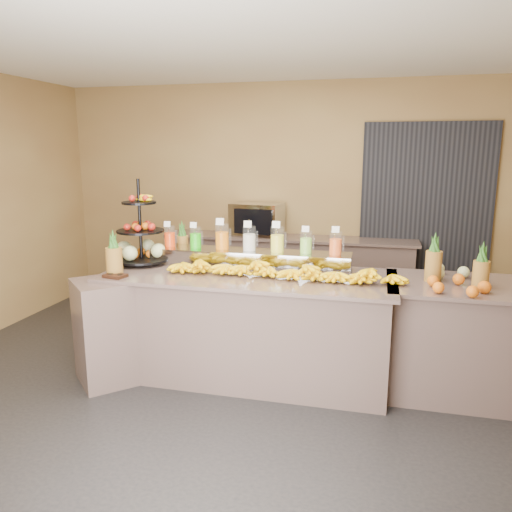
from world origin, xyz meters
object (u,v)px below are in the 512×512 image
at_px(condiment_caddy, 115,276).
at_px(right_fruit_pile, 455,277).
at_px(pitcher_tray, 249,258).
at_px(fruit_stand, 144,242).
at_px(oven_warmer, 257,219).
at_px(banana_heap, 281,269).

bearing_deg(condiment_caddy, right_fruit_pile, 7.51).
height_order(pitcher_tray, fruit_stand, fruit_stand).
xyz_separation_m(pitcher_tray, fruit_stand, (-0.99, -0.11, 0.13)).
relative_size(pitcher_tray, oven_warmer, 3.05).
height_order(pitcher_tray, condiment_caddy, pitcher_tray).
relative_size(banana_heap, condiment_caddy, 11.67).
distance_m(condiment_caddy, oven_warmer, 2.43).
height_order(fruit_stand, right_fruit_pile, fruit_stand).
relative_size(banana_heap, fruit_stand, 2.57).
height_order(pitcher_tray, right_fruit_pile, right_fruit_pile).
xyz_separation_m(banana_heap, fruit_stand, (-1.35, 0.19, 0.14)).
bearing_deg(pitcher_tray, oven_warmer, 101.38).
bearing_deg(right_fruit_pile, pitcher_tray, 170.10).
height_order(banana_heap, right_fruit_pile, right_fruit_pile).
distance_m(pitcher_tray, right_fruit_pile, 1.76).
distance_m(banana_heap, right_fruit_pile, 1.38).
relative_size(pitcher_tray, condiment_caddy, 10.58).
relative_size(pitcher_tray, banana_heap, 0.91).
distance_m(condiment_caddy, right_fruit_pile, 2.75).
xyz_separation_m(condiment_caddy, oven_warmer, (0.66, 2.33, 0.19)).
bearing_deg(condiment_caddy, pitcher_tray, 33.70).
bearing_deg(fruit_stand, oven_warmer, 56.44).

